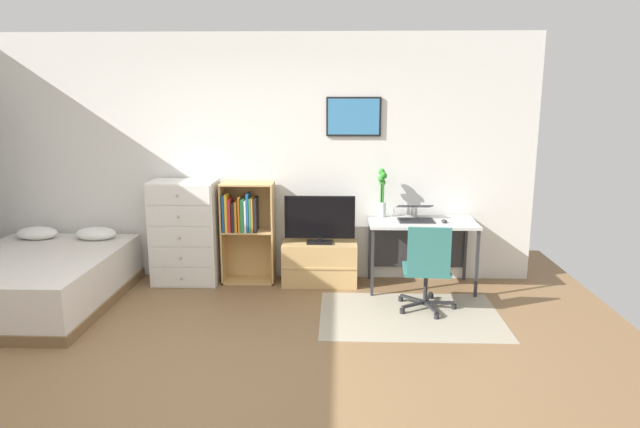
# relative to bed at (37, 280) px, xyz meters

# --- Properties ---
(ground_plane) EXTENTS (7.20, 7.20, 0.00)m
(ground_plane) POSITION_rel_bed_xyz_m (2.05, -1.42, -0.26)
(ground_plane) COLOR brown
(wall_back_with_posters) EXTENTS (6.12, 0.09, 2.70)m
(wall_back_with_posters) POSITION_rel_bed_xyz_m (2.06, 1.01, 1.10)
(wall_back_with_posters) COLOR silver
(wall_back_with_posters) RESTS_ON ground_plane
(area_rug) EXTENTS (1.70, 1.20, 0.01)m
(area_rug) POSITION_rel_bed_xyz_m (3.65, -0.16, -0.25)
(area_rug) COLOR #9E937F
(area_rug) RESTS_ON ground_plane
(bed) EXTENTS (1.49, 1.91, 0.63)m
(bed) POSITION_rel_bed_xyz_m (0.00, 0.00, 0.00)
(bed) COLOR brown
(bed) RESTS_ON ground_plane
(dresser) EXTENTS (0.71, 0.46, 1.14)m
(dresser) POSITION_rel_bed_xyz_m (1.29, 0.74, 0.31)
(dresser) COLOR white
(dresser) RESTS_ON ground_plane
(bookshelf) EXTENTS (0.57, 0.30, 1.11)m
(bookshelf) POSITION_rel_bed_xyz_m (1.94, 0.80, 0.40)
(bookshelf) COLOR tan
(bookshelf) RESTS_ON ground_plane
(tv_stand) EXTENTS (0.81, 0.41, 0.46)m
(tv_stand) POSITION_rel_bed_xyz_m (2.77, 0.75, -0.02)
(tv_stand) COLOR tan
(tv_stand) RESTS_ON ground_plane
(television) EXTENTS (0.76, 0.16, 0.52)m
(television) POSITION_rel_bed_xyz_m (2.77, 0.73, 0.47)
(television) COLOR black
(television) RESTS_ON tv_stand
(desk) EXTENTS (1.12, 0.61, 0.74)m
(desk) POSITION_rel_bed_xyz_m (3.85, 0.73, 0.35)
(desk) COLOR silver
(desk) RESTS_ON ground_plane
(office_chair) EXTENTS (0.57, 0.58, 0.86)m
(office_chair) POSITION_rel_bed_xyz_m (3.81, -0.05, 0.20)
(office_chair) COLOR #232326
(office_chair) RESTS_ON ground_plane
(laptop) EXTENTS (0.38, 0.41, 0.16)m
(laptop) POSITION_rel_bed_xyz_m (3.79, 0.71, 0.55)
(laptop) COLOR #333338
(laptop) RESTS_ON desk
(computer_mouse) EXTENTS (0.06, 0.10, 0.03)m
(computer_mouse) POSITION_rel_bed_xyz_m (4.07, 0.57, 0.50)
(computer_mouse) COLOR #262628
(computer_mouse) RESTS_ON desk
(bamboo_vase) EXTENTS (0.10, 0.10, 0.53)m
(bamboo_vase) POSITION_rel_bed_xyz_m (3.44, 0.84, 0.77)
(bamboo_vase) COLOR silver
(bamboo_vase) RESTS_ON desk
(wine_glass) EXTENTS (0.07, 0.07, 0.18)m
(wine_glass) POSITION_rel_bed_xyz_m (3.52, 0.56, 0.62)
(wine_glass) COLOR silver
(wine_glass) RESTS_ON desk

